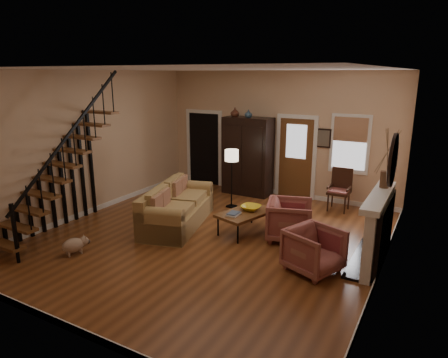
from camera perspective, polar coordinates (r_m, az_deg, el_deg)
The scene contains 15 objects.
room at distance 9.43m, azimuth 1.32°, elevation 4.34°, with size 7.00×7.33×3.30m.
staircase at distance 8.59m, azimuth -22.93°, elevation 2.77°, with size 0.94×2.80×3.20m, color brown, non-canonical shape.
fireplace at distance 7.40m, azimuth 21.44°, elevation -5.86°, with size 0.33×1.95×2.30m.
armoire at distance 10.85m, azimuth 3.41°, elevation 3.27°, with size 1.30×0.60×2.10m, color black, non-canonical shape.
vase_a at distance 10.75m, azimuth 1.57°, elevation 9.51°, with size 0.24×0.24×0.25m, color #4C2619.
vase_b at distance 10.57m, azimuth 3.51°, elevation 9.30°, with size 0.20×0.20×0.21m, color #334C60.
sofa at distance 8.74m, azimuth -6.65°, elevation -3.94°, with size 0.98×2.27×0.85m, color #A5814B, non-canonical shape.
coffee_table at distance 8.36m, azimuth 3.06°, elevation -6.17°, with size 0.70×1.19×0.46m, color brown, non-canonical shape.
bowl at distance 8.37m, azimuth 3.84°, elevation -4.12°, with size 0.41×0.41×0.10m, color yellow.
books at distance 8.07m, azimuth 1.37°, elevation -5.00°, with size 0.22×0.30×0.06m, color beige, non-canonical shape.
armchair_left at distance 6.91m, azimuth 12.74°, elevation -9.91°, with size 0.80×0.82×0.75m, color maroon.
armchair_right at distance 8.08m, azimuth 9.35°, elevation -5.80°, with size 0.86×0.88×0.80m, color maroon.
floor_lamp at distance 9.76m, azimuth 1.09°, elevation 0.02°, with size 0.33×0.33×1.45m, color black, non-canonical shape.
side_chair at distance 9.98m, azimuth 16.13°, elevation -1.53°, with size 0.54×0.54×1.02m, color #321A0F, non-canonical shape.
dog at distance 7.90m, azimuth -20.74°, elevation -8.99°, with size 0.26×0.44×0.32m, color tan, non-canonical shape.
Camera 1 is at (3.92, -6.43, 3.23)m, focal length 32.00 mm.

